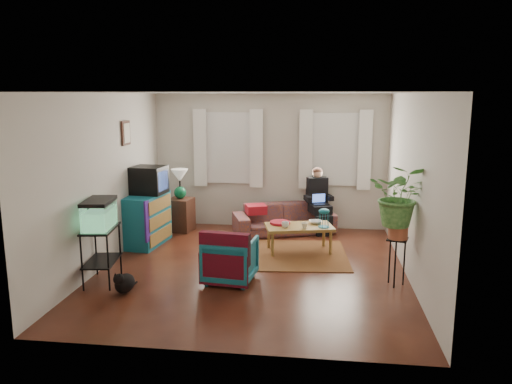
# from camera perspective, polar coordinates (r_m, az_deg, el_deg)

# --- Properties ---
(floor) EXTENTS (4.50, 5.00, 0.01)m
(floor) POSITION_cam_1_polar(r_m,az_deg,el_deg) (7.58, -0.38, -8.77)
(floor) COLOR #4F2B14
(floor) RESTS_ON ground
(ceiling) EXTENTS (4.50, 5.00, 0.01)m
(ceiling) POSITION_cam_1_polar(r_m,az_deg,el_deg) (7.13, -0.41, 11.28)
(ceiling) COLOR white
(ceiling) RESTS_ON wall_back
(wall_back) EXTENTS (4.50, 0.01, 2.60)m
(wall_back) POSITION_cam_1_polar(r_m,az_deg,el_deg) (9.70, 1.56, 3.53)
(wall_back) COLOR silver
(wall_back) RESTS_ON floor
(wall_front) EXTENTS (4.50, 0.01, 2.60)m
(wall_front) POSITION_cam_1_polar(r_m,az_deg,el_deg) (4.84, -4.34, -4.23)
(wall_front) COLOR silver
(wall_front) RESTS_ON floor
(wall_left) EXTENTS (0.01, 5.00, 2.60)m
(wall_left) POSITION_cam_1_polar(r_m,az_deg,el_deg) (7.86, -16.88, 1.27)
(wall_left) COLOR silver
(wall_left) RESTS_ON floor
(wall_right) EXTENTS (0.01, 5.00, 2.60)m
(wall_right) POSITION_cam_1_polar(r_m,az_deg,el_deg) (7.30, 17.39, 0.51)
(wall_right) COLOR silver
(wall_right) RESTS_ON floor
(window_left) EXTENTS (1.08, 0.04, 1.38)m
(window_left) POSITION_cam_1_polar(r_m,az_deg,el_deg) (9.76, -3.14, 5.04)
(window_left) COLOR white
(window_left) RESTS_ON wall_back
(window_right) EXTENTS (1.08, 0.04, 1.38)m
(window_right) POSITION_cam_1_polar(r_m,az_deg,el_deg) (9.61, 9.02, 4.82)
(window_right) COLOR white
(window_right) RESTS_ON wall_back
(curtains_left) EXTENTS (1.36, 0.06, 1.50)m
(curtains_left) POSITION_cam_1_polar(r_m,az_deg,el_deg) (9.68, -3.22, 4.99)
(curtains_left) COLOR white
(curtains_left) RESTS_ON wall_back
(curtains_right) EXTENTS (1.36, 0.06, 1.50)m
(curtains_right) POSITION_cam_1_polar(r_m,az_deg,el_deg) (9.53, 9.04, 4.77)
(curtains_right) COLOR white
(curtains_right) RESTS_ON wall_back
(picture_frame) EXTENTS (0.04, 0.32, 0.40)m
(picture_frame) POSITION_cam_1_polar(r_m,az_deg,el_deg) (8.55, -14.60, 6.54)
(picture_frame) COLOR #3D2616
(picture_frame) RESTS_ON wall_left
(area_rug) EXTENTS (2.13, 1.76, 0.01)m
(area_rug) POSITION_cam_1_polar(r_m,az_deg,el_deg) (8.21, 3.31, -7.17)
(area_rug) COLOR brown
(area_rug) RESTS_ON floor
(sofa) EXTENTS (2.01, 1.32, 0.73)m
(sofa) POSITION_cam_1_polar(r_m,az_deg,el_deg) (9.40, 3.22, -2.52)
(sofa) COLOR brown
(sofa) RESTS_ON floor
(seated_person) EXTENTS (0.63, 0.70, 1.11)m
(seated_person) POSITION_cam_1_polar(r_m,az_deg,el_deg) (9.56, 7.12, -1.19)
(seated_person) COLOR black
(seated_person) RESTS_ON sofa
(side_table) EXTENTS (0.49, 0.49, 0.63)m
(side_table) POSITION_cam_1_polar(r_m,az_deg,el_deg) (9.66, -8.59, -2.58)
(side_table) COLOR #372414
(side_table) RESTS_ON floor
(table_lamp) EXTENTS (0.37, 0.37, 0.58)m
(table_lamp) POSITION_cam_1_polar(r_m,az_deg,el_deg) (9.54, -8.69, 0.84)
(table_lamp) COLOR white
(table_lamp) RESTS_ON side_table
(dresser) EXTENTS (0.60, 1.04, 0.89)m
(dresser) POSITION_cam_1_polar(r_m,az_deg,el_deg) (8.87, -12.36, -3.08)
(dresser) COLOR #104D60
(dresser) RESTS_ON floor
(crt_tv) EXTENTS (0.60, 0.55, 0.47)m
(crt_tv) POSITION_cam_1_polar(r_m,az_deg,el_deg) (8.81, -12.15, 1.36)
(crt_tv) COLOR black
(crt_tv) RESTS_ON dresser
(aquarium_stand) EXTENTS (0.48, 0.75, 0.78)m
(aquarium_stand) POSITION_cam_1_polar(r_m,az_deg,el_deg) (7.27, -17.21, -6.93)
(aquarium_stand) COLOR black
(aquarium_stand) RESTS_ON floor
(aquarium) EXTENTS (0.43, 0.68, 0.41)m
(aquarium) POSITION_cam_1_polar(r_m,az_deg,el_deg) (7.11, -17.49, -2.35)
(aquarium) COLOR #7FD899
(aquarium) RESTS_ON aquarium_stand
(black_cat) EXTENTS (0.29, 0.40, 0.32)m
(black_cat) POSITION_cam_1_polar(r_m,az_deg,el_deg) (6.89, -14.77, -9.83)
(black_cat) COLOR black
(black_cat) RESTS_ON floor
(armchair) EXTENTS (0.74, 0.70, 0.68)m
(armchair) POSITION_cam_1_polar(r_m,az_deg,el_deg) (7.02, -2.95, -7.48)
(armchair) COLOR #125B6D
(armchair) RESTS_ON floor
(serape_throw) EXTENTS (0.70, 0.24, 0.56)m
(serape_throw) POSITION_cam_1_polar(r_m,az_deg,el_deg) (6.73, -3.63, -7.02)
(serape_throw) COLOR #9E0A0A
(serape_throw) RESTS_ON armchair
(coffee_table) EXTENTS (1.20, 0.83, 0.45)m
(coffee_table) POSITION_cam_1_polar(r_m,az_deg,el_deg) (8.33, 4.94, -5.34)
(coffee_table) COLOR brown
(coffee_table) RESTS_ON floor
(cup_a) EXTENTS (0.15, 0.15, 0.10)m
(cup_a) POSITION_cam_1_polar(r_m,az_deg,el_deg) (8.12, 3.38, -3.75)
(cup_a) COLOR white
(cup_a) RESTS_ON coffee_table
(cup_b) EXTENTS (0.12, 0.12, 0.09)m
(cup_b) POSITION_cam_1_polar(r_m,az_deg,el_deg) (8.10, 5.55, -3.84)
(cup_b) COLOR beige
(cup_b) RESTS_ON coffee_table
(bowl) EXTENTS (0.26, 0.26, 0.05)m
(bowl) POSITION_cam_1_polar(r_m,az_deg,el_deg) (8.42, 6.83, -3.43)
(bowl) COLOR white
(bowl) RESTS_ON coffee_table
(snack_tray) EXTENTS (0.41, 0.41, 0.04)m
(snack_tray) POSITION_cam_1_polar(r_m,az_deg,el_deg) (8.35, 2.76, -3.52)
(snack_tray) COLOR #B21414
(snack_tray) RESTS_ON coffee_table
(birdcage) EXTENTS (0.22, 0.22, 0.32)m
(birdcage) POSITION_cam_1_polar(r_m,az_deg,el_deg) (8.17, 7.78, -2.94)
(birdcage) COLOR #115B6B
(birdcage) RESTS_ON coffee_table
(plant_stand) EXTENTS (0.35, 0.35, 0.67)m
(plant_stand) POSITION_cam_1_polar(r_m,az_deg,el_deg) (7.12, 15.73, -7.71)
(plant_stand) COLOR black
(plant_stand) RESTS_ON floor
(potted_plant) EXTENTS (0.91, 0.84, 0.85)m
(potted_plant) POSITION_cam_1_polar(r_m,az_deg,el_deg) (6.91, 16.08, -1.46)
(potted_plant) COLOR #599947
(potted_plant) RESTS_ON plant_stand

